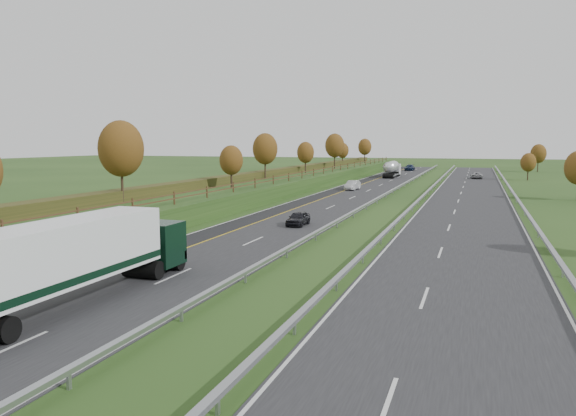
% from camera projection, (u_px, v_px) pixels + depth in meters
% --- Properties ---
extents(ground, '(400.00, 400.00, 0.00)m').
position_uv_depth(ground, '(398.00, 202.00, 71.28)').
color(ground, '#244217').
rests_on(ground, ground).
extents(near_carriageway, '(10.50, 200.00, 0.04)m').
position_uv_depth(near_carriageway, '(345.00, 197.00, 78.53)').
color(near_carriageway, '#232326').
rests_on(near_carriageway, ground).
extents(far_carriageway, '(10.50, 200.00, 0.04)m').
position_uv_depth(far_carriageway, '(469.00, 201.00, 73.27)').
color(far_carriageway, '#232326').
rests_on(far_carriageway, ground).
extents(hard_shoulder, '(3.00, 200.00, 0.04)m').
position_uv_depth(hard_shoulder, '(319.00, 196.00, 79.72)').
color(hard_shoulder, black).
rests_on(hard_shoulder, ground).
extents(lane_markings, '(26.75, 200.00, 0.01)m').
position_uv_depth(lane_markings, '(391.00, 198.00, 76.38)').
color(lane_markings, silver).
rests_on(lane_markings, near_carriageway).
extents(embankment_left, '(12.00, 200.00, 2.00)m').
position_uv_depth(embankment_left, '(259.00, 187.00, 82.56)').
color(embankment_left, '#244217').
rests_on(embankment_left, ground).
extents(hedge_left, '(2.20, 180.00, 1.10)m').
position_uv_depth(hedge_left, '(246.00, 177.00, 83.01)').
color(hedge_left, '#2D3315').
rests_on(hedge_left, embankment_left).
extents(fence_left, '(0.12, 189.06, 1.20)m').
position_uv_depth(fence_left, '(287.00, 176.00, 80.53)').
color(fence_left, '#422B19').
rests_on(fence_left, embankment_left).
extents(median_barrier_near, '(0.32, 200.00, 0.71)m').
position_uv_depth(median_barrier_near, '(386.00, 194.00, 76.65)').
color(median_barrier_near, '#979A9F').
rests_on(median_barrier_near, ground).
extents(median_barrier_far, '(0.32, 200.00, 0.71)m').
position_uv_depth(median_barrier_far, '(424.00, 195.00, 75.02)').
color(median_barrier_far, '#979A9F').
rests_on(median_barrier_far, ground).
extents(outer_barrier_far, '(0.32, 200.00, 0.71)m').
position_uv_depth(outer_barrier_far, '(516.00, 198.00, 71.36)').
color(outer_barrier_far, '#979A9F').
rests_on(outer_barrier_far, ground).
extents(trees_left, '(6.64, 164.30, 7.66)m').
position_uv_depth(trees_left, '(252.00, 151.00, 78.64)').
color(trees_left, '#2D2116').
rests_on(trees_left, embankment_left).
extents(trees_far, '(8.45, 118.60, 7.12)m').
position_uv_depth(trees_far, '(554.00, 162.00, 96.02)').
color(trees_far, '#2D2116').
rests_on(trees_far, ground).
extents(box_lorry, '(2.58, 16.28, 4.06)m').
position_uv_depth(box_lorry, '(74.00, 257.00, 26.04)').
color(box_lorry, black).
rests_on(box_lorry, near_carriageway).
extents(road_tanker, '(2.40, 11.22, 3.46)m').
position_uv_depth(road_tanker, '(392.00, 169.00, 121.99)').
color(road_tanker, silver).
rests_on(road_tanker, near_carriageway).
extents(car_dark_near, '(1.54, 3.80, 1.29)m').
position_uv_depth(car_dark_near, '(298.00, 218.00, 51.45)').
color(car_dark_near, black).
rests_on(car_dark_near, near_carriageway).
extents(car_silver_mid, '(1.88, 4.58, 1.48)m').
position_uv_depth(car_silver_mid, '(353.00, 185.00, 89.69)').
color(car_silver_mid, '#B9BABE').
rests_on(car_silver_mid, near_carriageway).
extents(car_small_far, '(2.35, 5.51, 1.58)m').
position_uv_depth(car_small_far, '(410.00, 168.00, 149.52)').
color(car_small_far, '#13213C').
rests_on(car_small_far, near_carriageway).
extents(car_oncoming, '(2.56, 4.97, 1.34)m').
position_uv_depth(car_oncoming, '(477.00, 175.00, 117.15)').
color(car_oncoming, '#9C9DA1').
rests_on(car_oncoming, far_carriageway).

